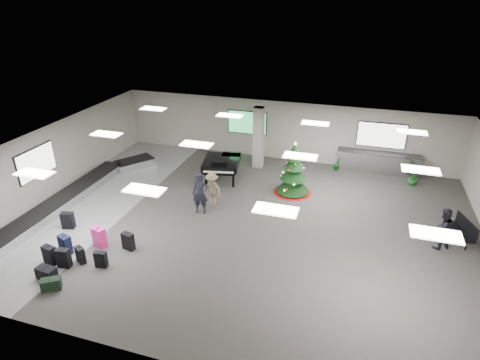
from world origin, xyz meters
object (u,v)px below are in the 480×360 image
(service_counter, at_px, (377,162))
(traveler_b, at_px, (212,189))
(pink_suitcase, at_px, (99,237))
(grand_piano, at_px, (221,163))
(traveler_a, at_px, (200,194))
(christmas_tree, at_px, (293,175))
(traveler_bench, at_px, (442,229))
(bench, at_px, (463,230))
(potted_plant_right, at_px, (413,177))
(potted_plant_left, at_px, (337,164))
(baggage_carousel, at_px, (79,192))

(service_counter, xyz_separation_m, traveler_b, (-6.82, -5.67, 0.21))
(pink_suitcase, relative_size, grand_piano, 0.32)
(traveler_a, bearing_deg, christmas_tree, 29.30)
(traveler_a, distance_m, traveler_bench, 9.22)
(pink_suitcase, xyz_separation_m, traveler_bench, (11.82, 3.58, 0.43))
(pink_suitcase, relative_size, traveler_bench, 0.48)
(pink_suitcase, distance_m, traveler_bench, 12.36)
(traveler_b, relative_size, traveler_bench, 0.94)
(service_counter, height_order, traveler_a, traveler_a)
(bench, bearing_deg, traveler_bench, -160.77)
(pink_suitcase, distance_m, traveler_a, 4.28)
(grand_piano, bearing_deg, christmas_tree, -15.96)
(bench, relative_size, traveler_b, 1.00)
(christmas_tree, relative_size, traveler_bench, 1.57)
(christmas_tree, xyz_separation_m, potted_plant_right, (5.36, 2.48, -0.45))
(traveler_bench, bearing_deg, service_counter, -102.45)
(service_counter, distance_m, traveler_bench, 6.59)
(grand_piano, bearing_deg, traveler_bench, -29.17)
(christmas_tree, relative_size, potted_plant_left, 3.45)
(service_counter, height_order, traveler_b, traveler_b)
(christmas_tree, bearing_deg, service_counter, 43.26)
(baggage_carousel, relative_size, service_counter, 2.40)
(bench, bearing_deg, service_counter, 99.77)
(grand_piano, bearing_deg, bench, -24.38)
(bench, bearing_deg, baggage_carousel, 165.53)
(christmas_tree, height_order, potted_plant_left, christmas_tree)
(pink_suitcase, bearing_deg, baggage_carousel, 151.08)
(pink_suitcase, bearing_deg, traveler_a, 67.09)
(baggage_carousel, height_order, traveler_a, traveler_a)
(traveler_b, relative_size, potted_plant_right, 1.84)
(traveler_a, bearing_deg, potted_plant_right, 19.83)
(baggage_carousel, distance_m, christmas_tree, 9.73)
(bench, height_order, traveler_a, traveler_a)
(traveler_a, xyz_separation_m, traveler_bench, (9.22, 0.22, -0.09))
(pink_suitcase, bearing_deg, bench, 33.36)
(grand_piano, bearing_deg, traveler_a, -97.37)
(bench, distance_m, potted_plant_right, 4.76)
(pink_suitcase, distance_m, potted_plant_left, 12.19)
(traveler_bench, bearing_deg, potted_plant_right, -116.09)
(christmas_tree, distance_m, potted_plant_left, 3.63)
(service_counter, xyz_separation_m, traveler_bench, (2.18, -6.22, 0.26))
(pink_suitcase, bearing_deg, christmas_tree, 61.58)
(service_counter, bearing_deg, bench, -61.53)
(christmas_tree, distance_m, potted_plant_right, 5.92)
(baggage_carousel, distance_m, bench, 15.90)
(traveler_a, bearing_deg, pink_suitcase, -139.95)
(traveler_b, bearing_deg, bench, 15.50)
(service_counter, height_order, traveler_bench, traveler_bench)
(bench, relative_size, traveler_a, 0.85)
(service_counter, bearing_deg, potted_plant_left, -170.47)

